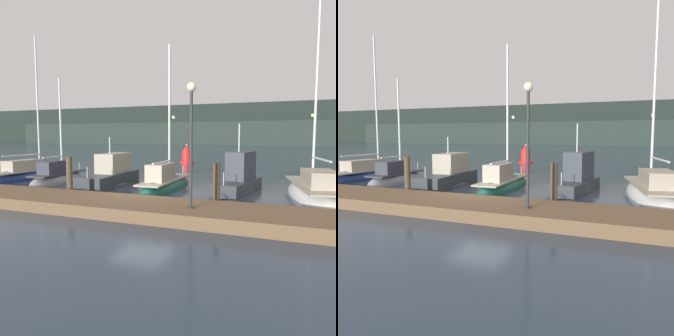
% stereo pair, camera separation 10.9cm
% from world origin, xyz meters
% --- Properties ---
extents(ground_plane, '(400.00, 400.00, 0.00)m').
position_xyz_m(ground_plane, '(0.00, 0.00, 0.00)').
color(ground_plane, '#2D3D51').
extents(dock, '(27.56, 2.80, 0.45)m').
position_xyz_m(dock, '(0.00, -2.15, 0.23)').
color(dock, brown).
rests_on(dock, ground).
extents(mooring_pile_1, '(0.28, 0.28, 1.97)m').
position_xyz_m(mooring_pile_1, '(-3.54, -0.50, 0.98)').
color(mooring_pile_1, '#4C3D2D').
rests_on(mooring_pile_1, ground).
extents(mooring_pile_2, '(0.28, 0.28, 1.88)m').
position_xyz_m(mooring_pile_2, '(3.54, -0.50, 0.94)').
color(mooring_pile_2, '#4C3D2D').
rests_on(mooring_pile_2, ground).
extents(sailboat_berth_1, '(2.34, 7.66, 10.56)m').
position_xyz_m(sailboat_berth_1, '(-10.61, 4.47, 0.12)').
color(sailboat_berth_1, navy).
rests_on(sailboat_berth_1, ground).
extents(sailboat_berth_2, '(1.78, 5.11, 7.25)m').
position_xyz_m(sailboat_berth_2, '(-7.36, 3.19, 0.13)').
color(sailboat_berth_2, gray).
rests_on(sailboat_berth_2, ground).
extents(motorboat_berth_3, '(2.08, 5.71, 3.36)m').
position_xyz_m(motorboat_berth_3, '(-3.72, 3.41, 0.35)').
color(motorboat_berth_3, '#2D3338').
rests_on(motorboat_berth_3, ground).
extents(sailboat_berth_4, '(1.66, 6.56, 8.64)m').
position_xyz_m(sailboat_berth_4, '(-0.23, 3.47, 0.15)').
color(sailboat_berth_4, '#195647').
rests_on(sailboat_berth_4, ground).
extents(motorboat_berth_5, '(2.26, 4.89, 4.20)m').
position_xyz_m(motorboat_berth_5, '(3.64, 4.08, 0.34)').
color(motorboat_berth_5, '#2D3338').
rests_on(motorboat_berth_5, ground).
extents(sailboat_berth_6, '(3.43, 7.65, 10.28)m').
position_xyz_m(sailboat_berth_6, '(7.33, 3.81, 0.13)').
color(sailboat_berth_6, white).
rests_on(sailboat_berth_6, ground).
extents(channel_buoy, '(1.50, 1.50, 2.01)m').
position_xyz_m(channel_buoy, '(-4.58, 20.26, 0.75)').
color(channel_buoy, red).
rests_on(channel_buoy, ground).
extents(dock_lamppost, '(0.32, 0.32, 4.28)m').
position_xyz_m(dock_lamppost, '(3.09, -2.44, 3.29)').
color(dock_lamppost, '#2D2D33').
rests_on(dock_lamppost, dock).
extents(hillside_backdrop, '(240.00, 23.00, 12.85)m').
position_xyz_m(hillside_backdrop, '(-2.88, 95.77, 5.93)').
color(hillside_backdrop, '#1E2823').
rests_on(hillside_backdrop, ground).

